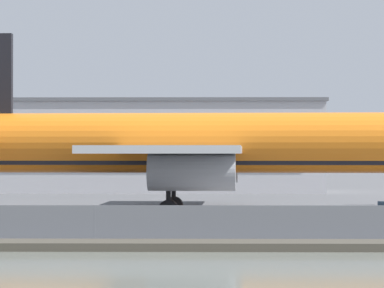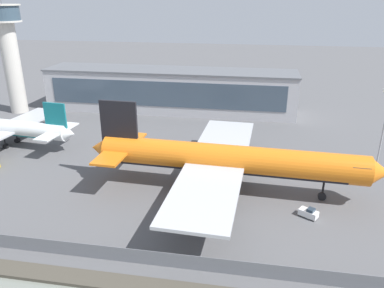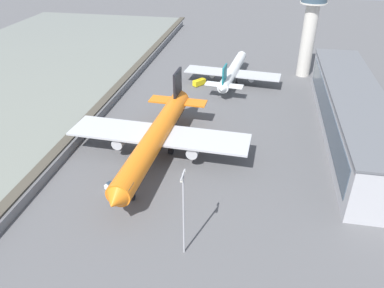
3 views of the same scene
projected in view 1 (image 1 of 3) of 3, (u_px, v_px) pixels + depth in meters
ground_plane at (118, 223)px, 75.32m from camera, size 500.00×500.00×0.00m
shoreline_seawall at (86, 245)px, 54.83m from camera, size 320.00×3.00×0.50m
perimeter_fence at (95, 224)px, 59.34m from camera, size 280.00×0.10×2.40m
cargo_jet_orange at (201, 145)px, 83.23m from camera, size 57.05×48.72×17.03m
baggage_tug at (383, 213)px, 75.68m from camera, size 3.56×3.06×1.80m
terminal_building at (49, 146)px, 135.93m from camera, size 81.61×15.06×13.66m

